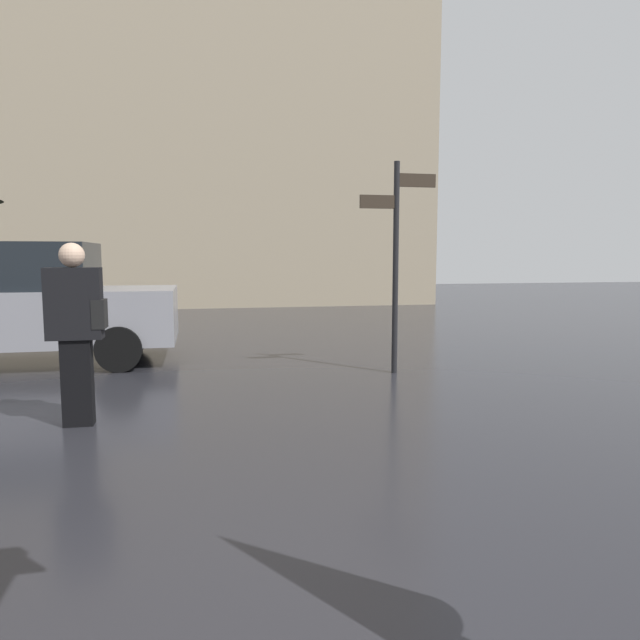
# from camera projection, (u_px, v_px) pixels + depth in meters

# --- Properties ---
(pedestrian_with_bag) EXTENTS (0.54, 0.24, 1.77)m
(pedestrian_with_bag) POSITION_uv_depth(u_px,v_px,m) (76.00, 323.00, 5.59)
(pedestrian_with_bag) COLOR black
(pedestrian_with_bag) RESTS_ON ground
(parked_car_left) EXTENTS (4.41, 1.94, 1.85)m
(parked_car_left) POSITION_uv_depth(u_px,v_px,m) (21.00, 303.00, 8.75)
(parked_car_left) COLOR gray
(parked_car_left) RESTS_ON ground
(street_signpost) EXTENTS (1.08, 0.08, 2.93)m
(street_signpost) POSITION_uv_depth(u_px,v_px,m) (396.00, 246.00, 8.05)
(street_signpost) COLOR black
(street_signpost) RESTS_ON ground
(building_block) EXTENTS (15.94, 2.78, 16.92)m
(building_block) POSITION_uv_depth(u_px,v_px,m) (190.00, 42.00, 18.57)
(building_block) COLOR gray
(building_block) RESTS_ON ground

